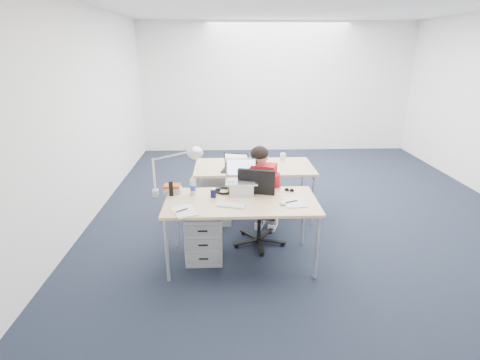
% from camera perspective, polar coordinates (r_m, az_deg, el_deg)
% --- Properties ---
extents(floor, '(7.00, 7.00, 0.00)m').
position_cam_1_polar(floor, '(5.55, 9.87, -4.67)').
color(floor, black).
rests_on(floor, ground).
extents(room, '(6.02, 7.02, 2.80)m').
position_cam_1_polar(room, '(5.10, 11.00, 13.18)').
color(room, white).
rests_on(room, ground).
extents(desk_near, '(1.60, 0.80, 0.73)m').
position_cam_1_polar(desk_near, '(3.95, 0.17, -3.75)').
color(desk_near, tan).
rests_on(desk_near, ground).
extents(desk_far, '(1.60, 0.80, 0.73)m').
position_cam_1_polar(desk_far, '(5.10, 2.12, 1.66)').
color(desk_far, tan).
rests_on(desk_far, ground).
extents(office_chair, '(0.78, 0.78, 1.00)m').
position_cam_1_polar(office_chair, '(4.47, 2.85, -6.54)').
color(office_chair, black).
rests_on(office_chair, ground).
extents(seated_person, '(0.52, 0.72, 1.20)m').
position_cam_1_polar(seated_person, '(4.50, 3.32, -1.96)').
color(seated_person, red).
rests_on(seated_person, ground).
extents(drawer_pedestal_near, '(0.40, 0.50, 0.55)m').
position_cam_1_polar(drawer_pedestal_near, '(4.24, -5.44, -8.25)').
color(drawer_pedestal_near, '#A9ADAF').
rests_on(drawer_pedestal_near, ground).
extents(drawer_pedestal_far, '(0.40, 0.50, 0.55)m').
position_cam_1_polar(drawer_pedestal_far, '(5.11, -3.63, -3.20)').
color(drawer_pedestal_far, '#A9ADAF').
rests_on(drawer_pedestal_far, ground).
extents(silver_laptop, '(0.35, 0.28, 0.36)m').
position_cam_1_polar(silver_laptop, '(4.07, 0.22, 0.40)').
color(silver_laptop, silver).
rests_on(silver_laptop, desk_near).
extents(wireless_keyboard, '(0.31, 0.20, 0.01)m').
position_cam_1_polar(wireless_keyboard, '(3.81, -1.33, -3.84)').
color(wireless_keyboard, white).
rests_on(wireless_keyboard, desk_near).
extents(computer_mouse, '(0.07, 0.10, 0.03)m').
position_cam_1_polar(computer_mouse, '(3.86, 6.45, -3.49)').
color(computer_mouse, white).
rests_on(computer_mouse, desk_near).
extents(headphones, '(0.29, 0.26, 0.04)m').
position_cam_1_polar(headphones, '(4.16, -2.49, -1.55)').
color(headphones, black).
rests_on(headphones, desk_near).
extents(can_koozie, '(0.07, 0.07, 0.10)m').
position_cam_1_polar(can_koozie, '(4.01, -4.09, -1.95)').
color(can_koozie, '#121238').
rests_on(can_koozie, desk_near).
extents(water_bottle, '(0.07, 0.07, 0.20)m').
position_cam_1_polar(water_bottle, '(4.09, -7.19, -0.89)').
color(water_bottle, silver).
rests_on(water_bottle, desk_near).
extents(bear_figurine, '(0.10, 0.09, 0.15)m').
position_cam_1_polar(bear_figurine, '(4.07, -1.34, -1.19)').
color(bear_figurine, '#2E681B').
rests_on(bear_figurine, desk_near).
extents(book_stack, '(0.23, 0.20, 0.09)m').
position_cam_1_polar(book_stack, '(4.21, -10.24, -1.29)').
color(book_stack, silver).
rests_on(book_stack, desk_near).
extents(cordless_phone, '(0.05, 0.04, 0.17)m').
position_cam_1_polar(cordless_phone, '(4.09, -10.47, -1.31)').
color(cordless_phone, black).
rests_on(cordless_phone, desk_near).
extents(papers_left, '(0.29, 0.34, 0.01)m').
position_cam_1_polar(papers_left, '(3.71, -8.58, -4.73)').
color(papers_left, '#E6E585').
rests_on(papers_left, desk_near).
extents(papers_right, '(0.23, 0.30, 0.01)m').
position_cam_1_polar(papers_right, '(3.91, 8.13, -3.40)').
color(papers_right, '#E6E585').
rests_on(papers_right, desk_near).
extents(sunglasses, '(0.12, 0.09, 0.02)m').
position_cam_1_polar(sunglasses, '(4.21, 7.53, -1.57)').
color(sunglasses, black).
rests_on(sunglasses, desk_near).
extents(desk_lamp, '(0.53, 0.37, 0.57)m').
position_cam_1_polar(desk_lamp, '(4.04, -10.63, 1.41)').
color(desk_lamp, silver).
rests_on(desk_lamp, desk_near).
extents(dark_laptop, '(0.38, 0.38, 0.23)m').
position_cam_1_polar(dark_laptop, '(4.83, -0.83, 2.67)').
color(dark_laptop, black).
rests_on(dark_laptop, desk_far).
extents(far_cup, '(0.10, 0.10, 0.11)m').
position_cam_1_polar(far_cup, '(5.33, 6.55, 3.48)').
color(far_cup, white).
rests_on(far_cup, desk_far).
extents(far_papers, '(0.20, 0.28, 0.01)m').
position_cam_1_polar(far_papers, '(5.23, -1.17, 2.71)').
color(far_papers, white).
rests_on(far_papers, desk_far).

